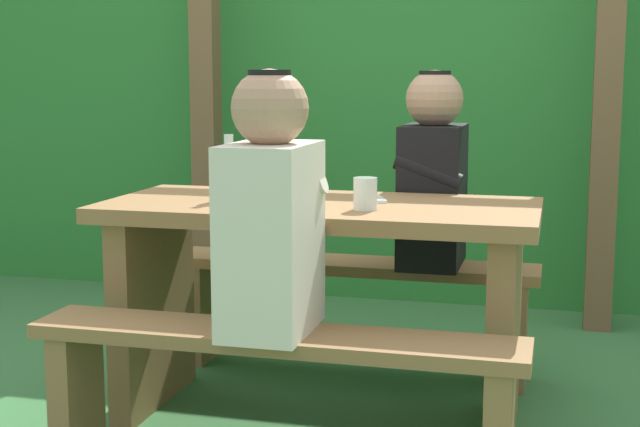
{
  "coord_description": "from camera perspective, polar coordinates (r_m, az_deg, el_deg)",
  "views": [
    {
      "loc": [
        0.75,
        -2.85,
        1.15
      ],
      "look_at": [
        0.0,
        0.0,
        0.7
      ],
      "focal_mm": 51.51,
      "sensor_mm": 36.0,
      "label": 1
    }
  ],
  "objects": [
    {
      "name": "ground_plane",
      "position": [
        3.16,
        -0.0,
        -12.56
      ],
      "size": [
        12.0,
        12.0,
        0.0
      ],
      "primitive_type": "plane",
      "color": "#396F3C"
    },
    {
      "name": "hedge_backdrop",
      "position": [
        4.97,
        6.07,
        6.15
      ],
      "size": [
        6.4,
        0.8,
        1.86
      ],
      "primitive_type": "cube",
      "color": "#2B7830",
      "rests_on": "ground_plane"
    },
    {
      "name": "pergola_post_left",
      "position": [
        4.56,
        -7.09,
        6.75
      ],
      "size": [
        0.12,
        0.12,
        1.99
      ],
      "primitive_type": "cube",
      "color": "brown",
      "rests_on": "ground_plane"
    },
    {
      "name": "pergola_post_right",
      "position": [
        4.24,
        17.38,
        6.28
      ],
      "size": [
        0.12,
        0.12,
        1.99
      ],
      "primitive_type": "cube",
      "color": "brown",
      "rests_on": "ground_plane"
    },
    {
      "name": "picnic_table",
      "position": [
        3.02,
        -0.0,
        -3.71
      ],
      "size": [
        1.4,
        0.64,
        0.73
      ],
      "color": "olive",
      "rests_on": "ground_plane"
    },
    {
      "name": "bench_near",
      "position": [
        2.6,
        -2.84,
        -9.93
      ],
      "size": [
        1.4,
        0.24,
        0.44
      ],
      "color": "olive",
      "rests_on": "ground_plane"
    },
    {
      "name": "bench_far",
      "position": [
        3.53,
        2.07,
        -4.91
      ],
      "size": [
        1.4,
        0.24,
        0.44
      ],
      "color": "olive",
      "rests_on": "ground_plane"
    },
    {
      "name": "person_white_shirt",
      "position": [
        2.5,
        -3.06,
        0.06
      ],
      "size": [
        0.25,
        0.35,
        0.72
      ],
      "color": "silver",
      "rests_on": "bench_near"
    },
    {
      "name": "person_black_coat",
      "position": [
        3.4,
        7.03,
        2.3
      ],
      "size": [
        0.25,
        0.35,
        0.72
      ],
      "color": "black",
      "rests_on": "bench_far"
    },
    {
      "name": "drinking_glass",
      "position": [
        2.81,
        2.83,
        1.24
      ],
      "size": [
        0.07,
        0.07,
        0.1
      ],
      "primitive_type": "cylinder",
      "color": "silver",
      "rests_on": "picnic_table"
    },
    {
      "name": "bottle_left",
      "position": [
        3.08,
        -3.24,
        2.77
      ],
      "size": [
        0.07,
        0.07,
        0.25
      ],
      "color": "silver",
      "rests_on": "picnic_table"
    },
    {
      "name": "bottle_right",
      "position": [
        3.05,
        -5.67,
        2.47
      ],
      "size": [
        0.06,
        0.06,
        0.22
      ],
      "color": "silver",
      "rests_on": "picnic_table"
    },
    {
      "name": "cell_phone",
      "position": [
        3.02,
        3.31,
        0.89
      ],
      "size": [
        0.12,
        0.16,
        0.01
      ],
      "primitive_type": "cube",
      "rotation": [
        0.0,
        0.0,
        0.37
      ],
      "color": "silver",
      "rests_on": "picnic_table"
    }
  ]
}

